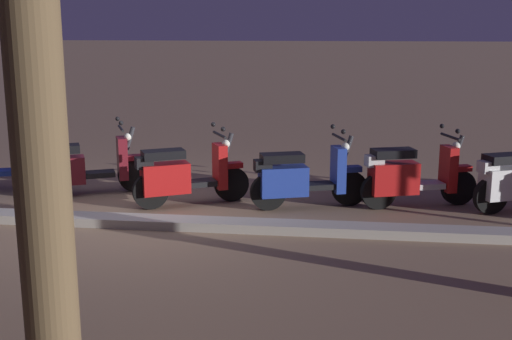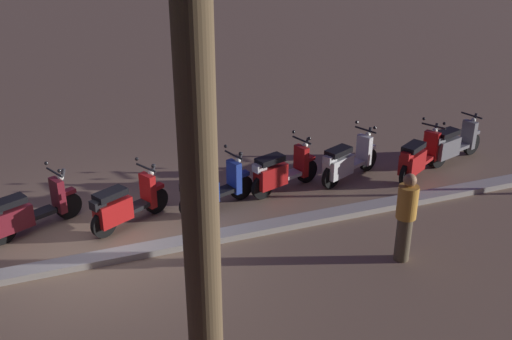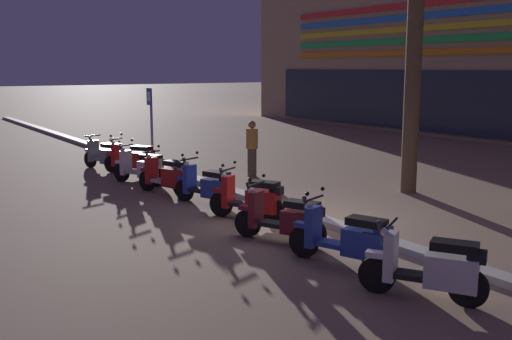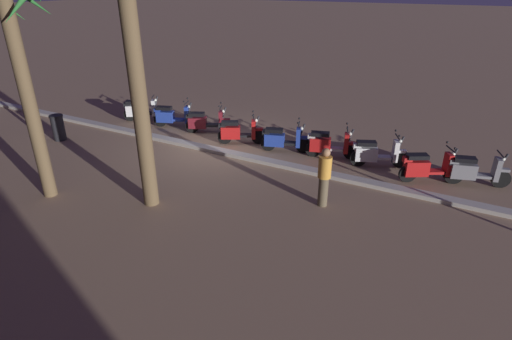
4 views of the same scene
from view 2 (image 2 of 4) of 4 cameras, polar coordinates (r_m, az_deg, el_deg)
ground_plane at (r=11.10m, az=-14.59°, el=-7.22°), size 200.00×200.00×0.00m
curb_strip at (r=10.72m, az=-14.35°, el=-8.07°), size 60.00×0.36×0.12m
scooter_grey_lead_nearest at (r=14.67m, az=18.10°, el=2.37°), size 1.73×0.78×1.04m
scooter_red_far_back at (r=13.66m, az=15.07°, el=1.14°), size 1.63×1.02×1.17m
scooter_white_last_in_row at (r=13.17m, az=8.55°, el=0.81°), size 1.70×0.90×1.17m
scooter_red_tail_end at (r=12.53m, az=2.32°, el=-0.15°), size 1.70×0.79×1.17m
scooter_blue_mid_centre at (r=11.85m, az=-4.22°, el=-1.82°), size 1.68×0.79×1.17m
scooter_red_mid_rear at (r=11.47m, az=-12.32°, el=-3.25°), size 1.59×0.94×1.17m
scooter_maroon_mid_front at (r=11.78m, az=-20.77°, el=-3.69°), size 1.71×0.94×1.17m
palm_tree_near_sign at (r=5.58m, az=-6.02°, el=13.24°), size 2.16×2.18×6.40m
pedestrian_strolling_near_curb at (r=10.35m, az=13.96°, el=-4.22°), size 0.34×0.34×1.61m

